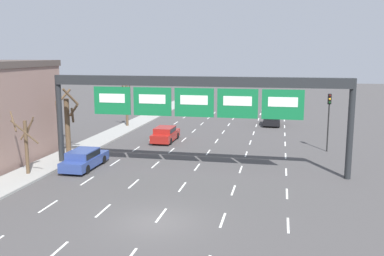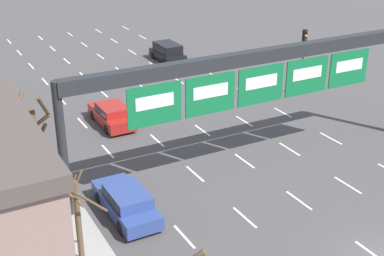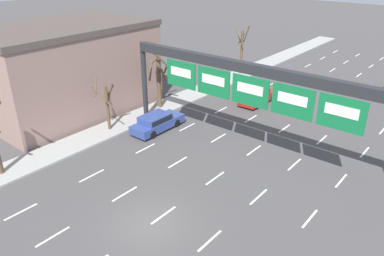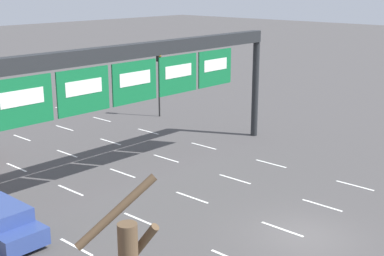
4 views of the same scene
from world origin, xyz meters
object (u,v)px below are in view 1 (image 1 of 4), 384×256
sign_gantry (195,93)px  suv_black (272,118)px  traffic_light_near_gantry (329,111)px  car_blue (84,158)px  tree_bare_furthest (67,120)px  tree_bare_closest (26,142)px  tree_bare_third (127,100)px  car_red (165,134)px

sign_gantry → suv_black: 22.65m
suv_black → traffic_light_near_gantry: 14.32m
car_blue → traffic_light_near_gantry: traffic_light_near_gantry is taller
tree_bare_furthest → traffic_light_near_gantry: bearing=15.0°
tree_bare_closest → traffic_light_near_gantry: bearing=29.6°
car_blue → tree_bare_third: bearing=100.3°
traffic_light_near_gantry → car_blue: bearing=-152.5°
car_red → tree_bare_closest: 14.94m
car_blue → traffic_light_near_gantry: size_ratio=0.96×
suv_black → car_blue: suv_black is taller
car_blue → tree_bare_furthest: tree_bare_furthest is taller
tree_bare_third → car_blue: bearing=-79.7°
car_blue → tree_bare_closest: size_ratio=1.11×
suv_black → tree_bare_third: (-16.59, -4.52, 2.19)m
tree_bare_third → suv_black: bearing=15.3°
sign_gantry → tree_bare_closest: bearing=-161.7°
car_red → tree_bare_third: (-6.63, 7.35, 2.33)m
car_red → tree_bare_furthest: tree_bare_furthest is taller
traffic_light_near_gantry → tree_bare_closest: (-21.43, -12.16, -1.16)m
traffic_light_near_gantry → tree_bare_third: 23.32m
sign_gantry → car_blue: size_ratio=4.48×
car_red → suv_black: bearing=50.0°
tree_bare_furthest → sign_gantry: bearing=-13.0°
car_red → traffic_light_near_gantry: (15.04, -1.25, 2.82)m
tree_bare_third → tree_bare_furthest: bearing=-89.7°
suv_black → tree_bare_third: tree_bare_third is taller
tree_bare_furthest → tree_bare_closest: bearing=-88.5°
tree_bare_closest → tree_bare_furthest: size_ratio=0.79×
sign_gantry → traffic_light_near_gantry: size_ratio=4.30×
car_blue → tree_bare_furthest: bearing=130.7°
car_red → car_blue: 11.30m
sign_gantry → car_blue: sign_gantry is taller
tree_bare_furthest → tree_bare_third: bearing=90.3°
car_red → traffic_light_near_gantry: size_ratio=0.91×
traffic_light_near_gantry → tree_bare_furthest: (-21.60, -5.79, -0.65)m
sign_gantry → tree_bare_closest: 12.32m
traffic_light_near_gantry → tree_bare_closest: bearing=-150.4°
tree_bare_closest → tree_bare_third: (-0.24, 20.75, 0.67)m
tree_bare_third → car_red: bearing=-48.0°
sign_gantry → tree_bare_third: (-11.51, 17.02, -2.60)m
tree_bare_third → sign_gantry: bearing=-55.9°
tree_bare_furthest → car_red: bearing=47.0°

